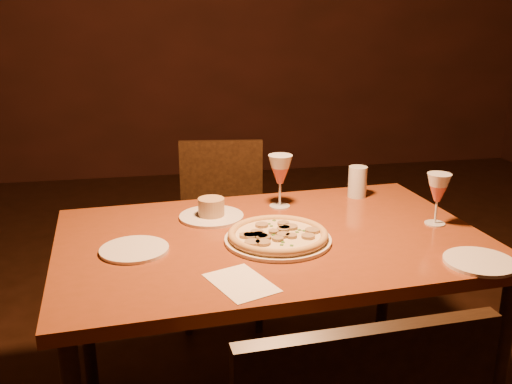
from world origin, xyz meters
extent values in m
cube|color=#3B1812|center=(0.00, 3.50, 1.50)|extent=(6.00, 0.04, 3.00)
cube|color=brown|center=(-0.11, 0.14, 0.70)|extent=(1.40, 0.95, 0.04)
cylinder|color=black|center=(-0.75, 0.47, 0.34)|extent=(0.05, 0.05, 0.68)
cylinder|color=black|center=(0.53, -0.19, 0.34)|extent=(0.05, 0.05, 0.68)
cylinder|color=black|center=(0.48, 0.55, 0.34)|extent=(0.05, 0.05, 0.68)
cube|color=black|center=(-0.17, 0.92, 0.42)|extent=(0.44, 0.44, 0.04)
cube|color=black|center=(-0.14, 1.11, 0.63)|extent=(0.40, 0.08, 0.38)
cylinder|color=black|center=(-0.35, 0.79, 0.20)|extent=(0.03, 0.03, 0.41)
cylinder|color=black|center=(-0.31, 1.10, 0.20)|extent=(0.03, 0.03, 0.41)
cylinder|color=black|center=(-0.03, 0.75, 0.20)|extent=(0.03, 0.03, 0.41)
cylinder|color=black|center=(0.01, 1.06, 0.20)|extent=(0.03, 0.03, 0.41)
cylinder|color=white|center=(-0.10, 0.09, 0.72)|extent=(0.33, 0.33, 0.01)
cylinder|color=beige|center=(-0.10, 0.09, 0.74)|extent=(0.30, 0.30, 0.01)
torus|color=#DEA861|center=(-0.10, 0.09, 0.74)|extent=(0.31, 0.31, 0.02)
cylinder|color=white|center=(-0.28, 0.34, 0.72)|extent=(0.22, 0.22, 0.01)
cylinder|color=tan|center=(-0.28, 0.34, 0.76)|extent=(0.09, 0.09, 0.06)
cylinder|color=silver|center=(0.30, 0.47, 0.78)|extent=(0.07, 0.07, 0.12)
cylinder|color=white|center=(-0.54, 0.10, 0.72)|extent=(0.21, 0.21, 0.01)
cylinder|color=white|center=(0.43, -0.18, 0.72)|extent=(0.20, 0.20, 0.01)
cube|color=white|center=(-0.26, -0.17, 0.72)|extent=(0.20, 0.23, 0.00)
camera|label=1|loc=(-0.48, -1.51, 1.40)|focal=40.00mm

